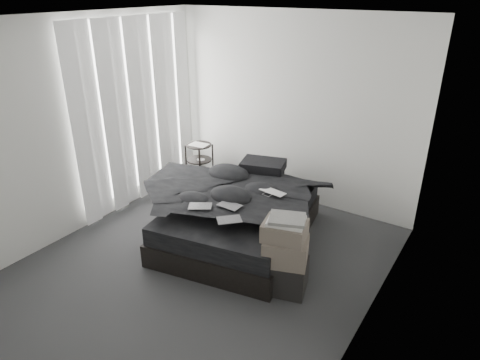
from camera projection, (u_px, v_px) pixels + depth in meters
The scene contains 24 objects.
floor at pixel (201, 266), 4.79m from camera, with size 3.60×4.20×0.01m, color #313133.
ceiling at pixel (189, 18), 3.70m from camera, with size 3.60×4.20×0.01m, color white.
wall_back at pixel (292, 110), 5.84m from camera, with size 3.60×0.01×2.60m, color white.
wall_left at pixel (79, 128), 5.14m from camera, with size 0.01×4.20×2.60m, color white.
wall_right at pixel (376, 204), 3.35m from camera, with size 0.01×4.20×2.60m, color white.
window_left at pixel (135, 107), 5.80m from camera, with size 0.02×2.00×2.30m, color white.
curtain_left at pixel (138, 113), 5.80m from camera, with size 0.06×2.12×2.48m, color white.
bed at pixel (239, 228), 5.27m from camera, with size 1.51×1.99×0.27m, color black.
mattress at pixel (239, 211), 5.17m from camera, with size 1.45×1.94×0.21m, color black.
duvet at pixel (238, 196), 5.04m from camera, with size 1.47×1.70×0.23m, color black.
pillow_lower at pixel (259, 173), 5.76m from camera, with size 0.60×0.41×0.14m, color black.
pillow_upper at pixel (263, 165), 5.67m from camera, with size 0.56×0.39×0.13m, color black.
laptop at pixel (270, 188), 4.93m from camera, with size 0.32×0.21×0.03m, color silver.
comic_a at pixel (200, 200), 4.67m from camera, with size 0.25×0.16×0.01m, color black.
comic_b at pixel (230, 199), 4.68m from camera, with size 0.25×0.16×0.01m, color black.
comic_c at pixel (229, 213), 4.39m from camera, with size 0.25×0.16×0.01m, color black.
side_stand at pixel (200, 166), 6.51m from camera, with size 0.38×0.38×0.69m, color black.
papers at pixel (199, 145), 6.35m from camera, with size 0.27×0.20×0.01m, color white.
floor_books at pixel (199, 198), 6.18m from camera, with size 0.12×0.17×0.12m, color black.
box_lower at pixel (283, 275), 4.36m from camera, with size 0.46×0.36×0.34m, color black.
box_mid at pixel (286, 251), 4.22m from camera, with size 0.43×0.34×0.26m, color #63584E.
box_upper at pixel (285, 231), 4.15m from camera, with size 0.41×0.33×0.18m, color #63584E.
art_book_white at pixel (286, 221), 4.10m from camera, with size 0.35×0.28×0.04m, color silver.
art_book_snake at pixel (287, 219), 4.07m from camera, with size 0.34×0.27×0.03m, color silver.
Camera 1 is at (2.54, -3.06, 2.87)m, focal length 32.00 mm.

